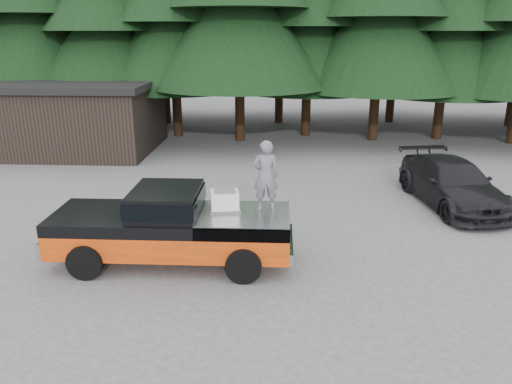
{
  "coord_description": "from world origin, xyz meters",
  "views": [
    {
      "loc": [
        1.12,
        -11.36,
        5.57
      ],
      "look_at": [
        0.56,
        0.0,
        1.86
      ],
      "focal_mm": 35.0,
      "sensor_mm": 36.0,
      "label": 1
    }
  ],
  "objects_px": {
    "air_compressor": "(225,201)",
    "man_on_bed": "(266,176)",
    "pickup_truck": "(172,237)",
    "utility_building": "(69,115)",
    "parked_car": "(452,183)"
  },
  "relations": [
    {
      "from": "man_on_bed",
      "to": "utility_building",
      "type": "height_order",
      "value": "utility_building"
    },
    {
      "from": "pickup_truck",
      "to": "parked_car",
      "type": "height_order",
      "value": "parked_car"
    },
    {
      "from": "air_compressor",
      "to": "man_on_bed",
      "type": "distance_m",
      "value": 1.19
    },
    {
      "from": "parked_car",
      "to": "utility_building",
      "type": "bearing_deg",
      "value": 146.04
    },
    {
      "from": "man_on_bed",
      "to": "air_compressor",
      "type": "bearing_deg",
      "value": -1.14
    },
    {
      "from": "pickup_truck",
      "to": "air_compressor",
      "type": "height_order",
      "value": "air_compressor"
    },
    {
      "from": "pickup_truck",
      "to": "utility_building",
      "type": "distance_m",
      "value": 14.22
    },
    {
      "from": "utility_building",
      "to": "air_compressor",
      "type": "bearing_deg",
      "value": -53.45
    },
    {
      "from": "air_compressor",
      "to": "man_on_bed",
      "type": "height_order",
      "value": "man_on_bed"
    },
    {
      "from": "pickup_truck",
      "to": "man_on_bed",
      "type": "bearing_deg",
      "value": 7.41
    },
    {
      "from": "pickup_truck",
      "to": "air_compressor",
      "type": "xyz_separation_m",
      "value": [
        1.31,
        0.21,
        0.89
      ]
    },
    {
      "from": "parked_car",
      "to": "utility_building",
      "type": "xyz_separation_m",
      "value": [
        -15.81,
        7.31,
        0.92
      ]
    },
    {
      "from": "air_compressor",
      "to": "parked_car",
      "type": "distance_m",
      "value": 8.41
    },
    {
      "from": "utility_building",
      "to": "parked_car",
      "type": "bearing_deg",
      "value": -24.82
    },
    {
      "from": "pickup_truck",
      "to": "utility_building",
      "type": "xyz_separation_m",
      "value": [
        -7.48,
        12.06,
        1.0
      ]
    }
  ]
}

